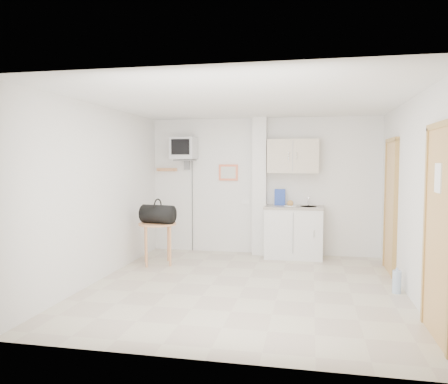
% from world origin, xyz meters
% --- Properties ---
extents(ground, '(4.50, 4.50, 0.00)m').
position_xyz_m(ground, '(0.00, 0.00, 0.00)').
color(ground, beige).
rests_on(ground, ground).
extents(room_envelope, '(4.24, 4.54, 2.55)m').
position_xyz_m(room_envelope, '(0.24, 0.09, 1.54)').
color(room_envelope, white).
rests_on(room_envelope, ground).
extents(kitchenette, '(1.03, 0.58, 2.10)m').
position_xyz_m(kitchenette, '(0.57, 2.00, 0.80)').
color(kitchenette, silver).
rests_on(kitchenette, ground).
extents(crt_television, '(0.44, 0.45, 2.15)m').
position_xyz_m(crt_television, '(-1.45, 2.02, 1.94)').
color(crt_television, slate).
rests_on(crt_television, ground).
extents(round_table, '(0.62, 0.62, 0.69)m').
position_xyz_m(round_table, '(-1.62, 1.03, 0.60)').
color(round_table, tan).
rests_on(round_table, ground).
extents(duffel_bag, '(0.60, 0.40, 0.41)m').
position_xyz_m(duffel_bag, '(-1.60, 1.01, 0.84)').
color(duffel_bag, black).
rests_on(duffel_bag, round_table).
extents(water_bottle, '(0.11, 0.11, 0.33)m').
position_xyz_m(water_bottle, '(1.98, 0.11, 0.15)').
color(water_bottle, '#A3BCD7').
rests_on(water_bottle, ground).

